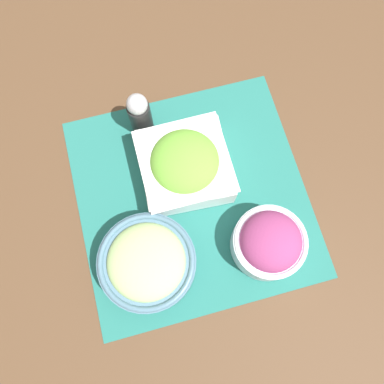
{
  "coord_description": "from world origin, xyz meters",
  "views": [
    {
      "loc": [
        0.05,
        0.19,
        0.73
      ],
      "look_at": [
        0.0,
        0.0,
        0.03
      ],
      "focal_mm": 35.0,
      "sensor_mm": 36.0,
      "label": 1
    }
  ],
  "objects_px": {
    "onion_bowl": "(269,242)",
    "pepper_shaker": "(140,114)",
    "lettuce_bowl": "(186,165)",
    "cucumber_bowl": "(147,262)"
  },
  "relations": [
    {
      "from": "onion_bowl",
      "to": "pepper_shaker",
      "type": "distance_m",
      "value": 0.35
    },
    {
      "from": "lettuce_bowl",
      "to": "pepper_shaker",
      "type": "bearing_deg",
      "value": -62.55
    },
    {
      "from": "lettuce_bowl",
      "to": "onion_bowl",
      "type": "distance_m",
      "value": 0.22
    },
    {
      "from": "lettuce_bowl",
      "to": "onion_bowl",
      "type": "relative_size",
      "value": 1.3
    },
    {
      "from": "cucumber_bowl",
      "to": "pepper_shaker",
      "type": "relative_size",
      "value": 1.5
    },
    {
      "from": "onion_bowl",
      "to": "pepper_shaker",
      "type": "relative_size",
      "value": 1.14
    },
    {
      "from": "cucumber_bowl",
      "to": "onion_bowl",
      "type": "height_order",
      "value": "onion_bowl"
    },
    {
      "from": "onion_bowl",
      "to": "pepper_shaker",
      "type": "xyz_separation_m",
      "value": [
        0.17,
        -0.31,
        0.02
      ]
    },
    {
      "from": "cucumber_bowl",
      "to": "onion_bowl",
      "type": "bearing_deg",
      "value": 174.1
    },
    {
      "from": "cucumber_bowl",
      "to": "lettuce_bowl",
      "type": "bearing_deg",
      "value": -125.1
    }
  ]
}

